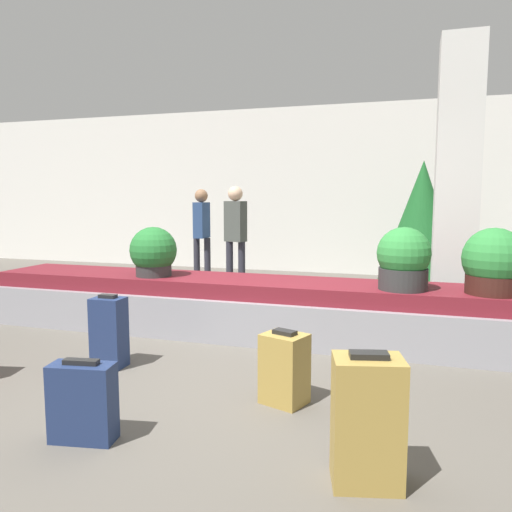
{
  "coord_description": "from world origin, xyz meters",
  "views": [
    {
      "loc": [
        1.56,
        -3.59,
        1.46
      ],
      "look_at": [
        0.0,
        1.39,
        0.85
      ],
      "focal_mm": 35.0,
      "sensor_mm": 36.0,
      "label": 1
    }
  ],
  "objects_px": {
    "traveler_0": "(202,227)",
    "decorated_tree": "(422,222)",
    "suitcase_2": "(367,421)",
    "potted_plant_2": "(494,263)",
    "pillar": "(457,185)",
    "suitcase_1": "(284,368)",
    "potted_plant_0": "(153,253)",
    "traveler_1": "(235,229)",
    "suitcase_4": "(83,402)",
    "suitcase_3": "(109,332)",
    "potted_plant_1": "(404,260)"
  },
  "relations": [
    {
      "from": "traveler_0",
      "to": "decorated_tree",
      "type": "distance_m",
      "value": 3.6
    },
    {
      "from": "suitcase_2",
      "to": "potted_plant_2",
      "type": "height_order",
      "value": "potted_plant_2"
    },
    {
      "from": "pillar",
      "to": "potted_plant_2",
      "type": "distance_m",
      "value": 1.39
    },
    {
      "from": "suitcase_2",
      "to": "decorated_tree",
      "type": "xyz_separation_m",
      "value": [
        0.32,
        5.52,
        0.76
      ]
    },
    {
      "from": "pillar",
      "to": "traveler_0",
      "type": "relative_size",
      "value": 2.0
    },
    {
      "from": "pillar",
      "to": "suitcase_2",
      "type": "distance_m",
      "value": 3.82
    },
    {
      "from": "suitcase_1",
      "to": "suitcase_2",
      "type": "height_order",
      "value": "suitcase_2"
    },
    {
      "from": "pillar",
      "to": "suitcase_2",
      "type": "height_order",
      "value": "pillar"
    },
    {
      "from": "potted_plant_0",
      "to": "traveler_0",
      "type": "xyz_separation_m",
      "value": [
        -0.75,
        3.03,
        0.09
      ]
    },
    {
      "from": "potted_plant_2",
      "to": "traveler_1",
      "type": "relative_size",
      "value": 0.37
    },
    {
      "from": "pillar",
      "to": "suitcase_2",
      "type": "xyz_separation_m",
      "value": [
        -0.64,
        -3.55,
        -1.26
      ]
    },
    {
      "from": "suitcase_4",
      "to": "traveler_1",
      "type": "bearing_deg",
      "value": 89.32
    },
    {
      "from": "suitcase_4",
      "to": "decorated_tree",
      "type": "height_order",
      "value": "decorated_tree"
    },
    {
      "from": "suitcase_4",
      "to": "potted_plant_2",
      "type": "distance_m",
      "value": 3.58
    },
    {
      "from": "potted_plant_2",
      "to": "traveler_0",
      "type": "relative_size",
      "value": 0.37
    },
    {
      "from": "potted_plant_0",
      "to": "traveler_0",
      "type": "distance_m",
      "value": 3.12
    },
    {
      "from": "suitcase_1",
      "to": "suitcase_3",
      "type": "xyz_separation_m",
      "value": [
        -1.63,
        0.3,
        0.05
      ]
    },
    {
      "from": "pillar",
      "to": "potted_plant_1",
      "type": "xyz_separation_m",
      "value": [
        -0.52,
        -1.18,
        -0.72
      ]
    },
    {
      "from": "suitcase_1",
      "to": "potted_plant_0",
      "type": "xyz_separation_m",
      "value": [
        -1.88,
        1.54,
        0.6
      ]
    },
    {
      "from": "suitcase_3",
      "to": "potted_plant_1",
      "type": "xyz_separation_m",
      "value": [
        2.4,
        1.22,
        0.57
      ]
    },
    {
      "from": "suitcase_3",
      "to": "traveler_1",
      "type": "distance_m",
      "value": 3.69
    },
    {
      "from": "traveler_1",
      "to": "decorated_tree",
      "type": "height_order",
      "value": "decorated_tree"
    },
    {
      "from": "suitcase_2",
      "to": "potted_plant_0",
      "type": "bearing_deg",
      "value": 122.79
    },
    {
      "from": "traveler_0",
      "to": "decorated_tree",
      "type": "bearing_deg",
      "value": -86.46
    },
    {
      "from": "suitcase_4",
      "to": "decorated_tree",
      "type": "relative_size",
      "value": 0.25
    },
    {
      "from": "pillar",
      "to": "suitcase_3",
      "type": "xyz_separation_m",
      "value": [
        -2.92,
        -2.4,
        -1.29
      ]
    },
    {
      "from": "suitcase_3",
      "to": "traveler_0",
      "type": "bearing_deg",
      "value": 101.7
    },
    {
      "from": "suitcase_3",
      "to": "suitcase_1",
      "type": "bearing_deg",
      "value": -11.62
    },
    {
      "from": "pillar",
      "to": "suitcase_1",
      "type": "bearing_deg",
      "value": -115.57
    },
    {
      "from": "traveler_1",
      "to": "traveler_0",
      "type": "bearing_deg",
      "value": 161.11
    },
    {
      "from": "traveler_0",
      "to": "traveler_1",
      "type": "relative_size",
      "value": 0.98
    },
    {
      "from": "suitcase_1",
      "to": "traveler_0",
      "type": "xyz_separation_m",
      "value": [
        -2.63,
        4.57,
        0.7
      ]
    },
    {
      "from": "suitcase_2",
      "to": "traveler_0",
      "type": "xyz_separation_m",
      "value": [
        -3.27,
        5.43,
        0.61
      ]
    },
    {
      "from": "suitcase_2",
      "to": "potted_plant_2",
      "type": "xyz_separation_m",
      "value": [
        0.89,
        2.39,
        0.54
      ]
    },
    {
      "from": "pillar",
      "to": "suitcase_1",
      "type": "height_order",
      "value": "pillar"
    },
    {
      "from": "suitcase_4",
      "to": "potted_plant_1",
      "type": "distance_m",
      "value": 3.07
    },
    {
      "from": "suitcase_3",
      "to": "suitcase_4",
      "type": "distance_m",
      "value": 1.35
    },
    {
      "from": "suitcase_1",
      "to": "suitcase_2",
      "type": "relative_size",
      "value": 0.77
    },
    {
      "from": "potted_plant_2",
      "to": "traveler_1",
      "type": "distance_m",
      "value": 4.09
    },
    {
      "from": "pillar",
      "to": "suitcase_4",
      "type": "relative_size",
      "value": 6.33
    },
    {
      "from": "suitcase_2",
      "to": "potted_plant_0",
      "type": "height_order",
      "value": "potted_plant_0"
    },
    {
      "from": "suitcase_1",
      "to": "suitcase_4",
      "type": "bearing_deg",
      "value": -118.69
    },
    {
      "from": "traveler_1",
      "to": "potted_plant_1",
      "type": "bearing_deg",
      "value": -24.95
    },
    {
      "from": "pillar",
      "to": "potted_plant_0",
      "type": "xyz_separation_m",
      "value": [
        -3.17,
        -1.15,
        -0.75
      ]
    },
    {
      "from": "potted_plant_1",
      "to": "suitcase_1",
      "type": "bearing_deg",
      "value": -116.78
    },
    {
      "from": "suitcase_3",
      "to": "potted_plant_2",
      "type": "distance_m",
      "value": 3.45
    },
    {
      "from": "pillar",
      "to": "suitcase_4",
      "type": "height_order",
      "value": "pillar"
    },
    {
      "from": "traveler_1",
      "to": "potted_plant_2",
      "type": "bearing_deg",
      "value": -17.35
    },
    {
      "from": "suitcase_1",
      "to": "suitcase_4",
      "type": "height_order",
      "value": "suitcase_1"
    },
    {
      "from": "suitcase_4",
      "to": "potted_plant_2",
      "type": "relative_size",
      "value": 0.85
    }
  ]
}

